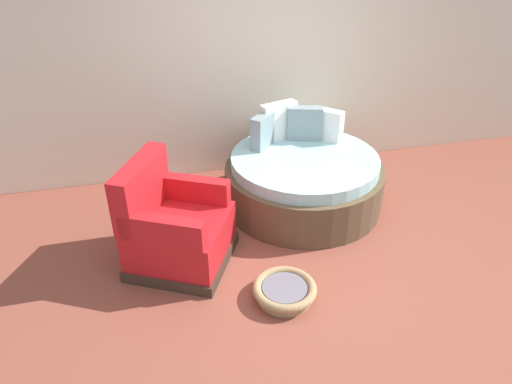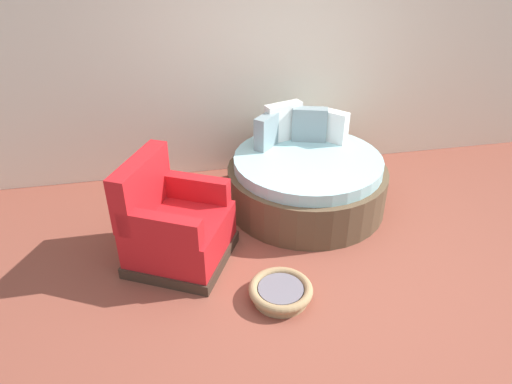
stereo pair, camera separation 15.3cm
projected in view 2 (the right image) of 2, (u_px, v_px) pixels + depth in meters
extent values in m
cube|color=brown|center=(315.00, 280.00, 3.93)|extent=(8.00, 8.00, 0.02)
cube|color=silver|center=(263.00, 40.00, 4.96)|extent=(8.00, 0.12, 2.93)
cylinder|color=brown|center=(306.00, 186.00, 4.81)|extent=(1.61, 1.61, 0.43)
cylinder|color=#9ED1D6|center=(308.00, 162.00, 4.67)|extent=(1.48, 1.48, 0.12)
cube|color=white|center=(332.00, 126.00, 4.89)|extent=(0.31, 0.32, 0.33)
cube|color=gray|center=(309.00, 124.00, 4.89)|extent=(0.38, 0.22, 0.36)
cube|color=white|center=(283.00, 122.00, 4.90)|extent=(0.42, 0.23, 0.40)
cube|color=gray|center=(268.00, 131.00, 4.77)|extent=(0.32, 0.33, 0.34)
cube|color=#38281E|center=(182.00, 254.00, 4.14)|extent=(1.08, 1.08, 0.10)
cube|color=red|center=(180.00, 233.00, 4.03)|extent=(1.02, 1.02, 0.34)
cube|color=red|center=(141.00, 186.00, 3.88)|extent=(0.49, 0.75, 0.50)
cube|color=red|center=(160.00, 228.00, 3.62)|extent=(0.66, 0.42, 0.22)
cube|color=red|center=(192.00, 187.00, 4.14)|extent=(0.66, 0.42, 0.22)
cylinder|color=#9E7F56|center=(280.00, 296.00, 3.72)|extent=(0.44, 0.44, 0.06)
torus|color=#9E7F56|center=(281.00, 289.00, 3.69)|extent=(0.51, 0.51, 0.07)
cylinder|color=slate|center=(281.00, 290.00, 3.69)|extent=(0.36, 0.36, 0.05)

